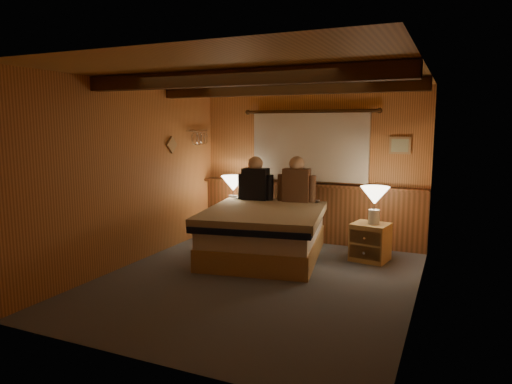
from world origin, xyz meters
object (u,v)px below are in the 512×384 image
Objects in this scene: person_left at (256,182)px; bed at (265,231)px; nightstand_left at (234,222)px; person_right at (297,183)px; duffel_bag at (233,239)px; lamp_left at (233,185)px; lamp_right at (375,198)px; nightstand_right at (370,242)px.

bed is at bearing -60.95° from person_left.
nightstand_left is 0.72× the size of person_right.
person_left is 0.65m from person_right.
person_right is at bearing 46.45° from duffel_bag.
duffel_bag is (-0.77, -0.64, -0.81)m from person_right.
lamp_left reaches higher than lamp_right.
nightstand_left is at bearing 171.08° from person_right.
nightstand_right is 0.62m from lamp_right.
person_right is (1.09, -0.05, 0.71)m from nightstand_left.
person_left reaches higher than lamp_right.
bed reaches higher than duffel_bag.
lamp_left reaches higher than bed.
lamp_left is at bearing 129.50° from bed.
lamp_right reaches higher than duffel_bag.
nightstand_right is at bearing -9.12° from lamp_left.
nightstand_right is at bearing 5.43° from bed.
bed is at bearing -3.22° from duffel_bag.
person_left is at bearing -13.01° from lamp_left.
nightstand_right is 0.95× the size of duffel_bag.
lamp_left is at bearing 122.59° from duffel_bag.
lamp_left is at bearing -178.90° from nightstand_right.
nightstand_right is at bearing 15.22° from duffel_bag.
nightstand_left is 0.96× the size of nightstand_right.
lamp_right is at bearing 14.99° from duffel_bag.
lamp_right is (2.31, -0.37, -0.00)m from lamp_left.
nightstand_left is at bearing 122.17° from duffel_bag.
bed is 0.61m from duffel_bag.
person_left is (0.44, -0.10, 0.09)m from lamp_left.
person_right is (0.20, 0.74, 0.61)m from bed.
person_right reaches higher than bed.
nightstand_right is at bearing -16.72° from nightstand_left.
lamp_right reaches higher than bed.
nightstand_right is 0.76× the size of person_left.
person_right is at bearing -0.60° from lamp_left.
bed is 4.37× the size of nightstand_left.
person_left is 0.98m from duffel_bag.
person_left is at bearing 171.92° from lamp_right.
lamp_right is at bearing -9.03° from lamp_left.
nightstand_left is 0.73× the size of person_left.
lamp_left is 0.91× the size of duffel_bag.
nightstand_right is (1.39, 0.39, -0.10)m from bed.
duffel_bag is (-2.00, -0.28, -0.71)m from lamp_right.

